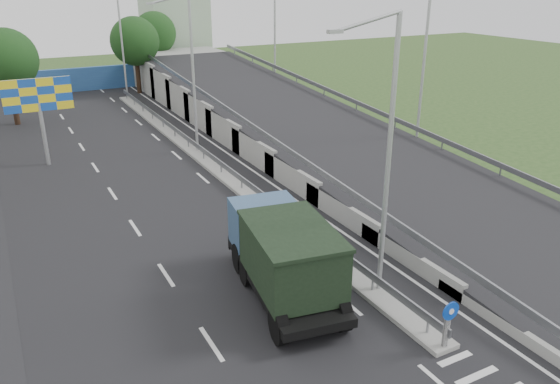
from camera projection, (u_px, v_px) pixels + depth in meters
road_surface at (179, 189)px, 30.87m from camera, size 26.00×90.00×0.04m
median at (204, 160)px, 35.42m from camera, size 1.00×44.00×0.20m
overpass_ramp at (304, 122)px, 38.08m from camera, size 10.00×50.00×3.50m
median_guardrail at (203, 150)px, 35.18m from camera, size 0.09×44.00×0.71m
sign_bollard at (448, 324)px, 17.17m from camera, size 0.64×0.23×1.67m
lamp_post_near at (385, 147)px, 18.59m from camera, size 2.74×0.18×10.08m
lamp_post_mid at (190, 67)px, 35.01m from camera, size 2.74×0.18×10.08m
lamp_post_far at (119, 38)px, 51.42m from camera, size 2.74×0.18×10.08m
blue_wall at (71, 80)px, 56.26m from camera, size 30.00×0.50×2.40m
church at (175, 27)px, 67.41m from camera, size 7.00×7.00×13.80m
billboard at (38, 100)px, 33.28m from camera, size 4.00×0.24×5.50m
tree_left_mid at (6, 60)px, 42.32m from camera, size 4.80×4.80×7.60m
tree_median_far at (135, 41)px, 54.12m from camera, size 4.80×4.80×7.60m
tree_ramp_far at (155, 33)px, 61.61m from camera, size 4.80×4.80×7.60m
dump_truck at (283, 253)px, 20.12m from camera, size 3.65×7.41×3.13m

